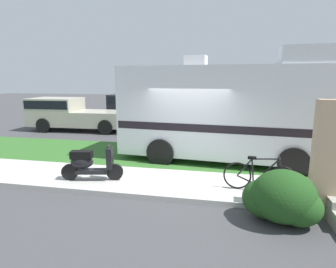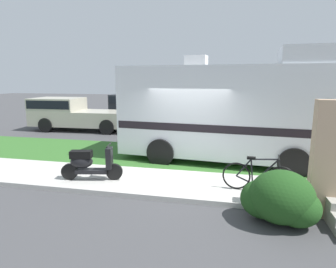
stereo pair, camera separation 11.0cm
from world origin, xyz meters
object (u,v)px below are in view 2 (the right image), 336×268
at_px(pickup_truck_near, 75,113).
at_px(pickup_truck_far, 146,108).
at_px(bottle_green, 318,197).
at_px(bicycle, 258,176).
at_px(scooter, 89,163).
at_px(motorhome_rv, 228,110).

relative_size(pickup_truck_near, pickup_truck_far, 1.01).
bearing_deg(bottle_green, pickup_truck_far, 123.65).
xyz_separation_m(bicycle, pickup_truck_near, (-9.05, 7.32, 0.44)).
distance_m(scooter, pickup_truck_far, 10.67).
bearing_deg(scooter, pickup_truck_far, 98.49).
xyz_separation_m(scooter, bicycle, (4.34, 0.10, -0.08)).
distance_m(bicycle, pickup_truck_far, 12.01).
distance_m(scooter, bicycle, 4.34).
bearing_deg(scooter, bottle_green, -2.21).
relative_size(bicycle, pickup_truck_near, 0.29).
bearing_deg(pickup_truck_far, motorhome_rv, -55.65).
height_order(scooter, bottle_green, scooter).
relative_size(motorhome_rv, pickup_truck_far, 1.23).
distance_m(motorhome_rv, bottle_green, 4.14).
bearing_deg(bicycle, motorhome_rv, 104.99).
height_order(motorhome_rv, bicycle, motorhome_rv).
distance_m(bicycle, pickup_truck_near, 11.65).
height_order(motorhome_rv, scooter, motorhome_rv).
distance_m(motorhome_rv, scooter, 4.83).
bearing_deg(scooter, motorhome_rv, 40.61).
xyz_separation_m(pickup_truck_near, pickup_truck_far, (3.14, 3.13, 0.03)).
bearing_deg(bottle_green, scooter, 177.79).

